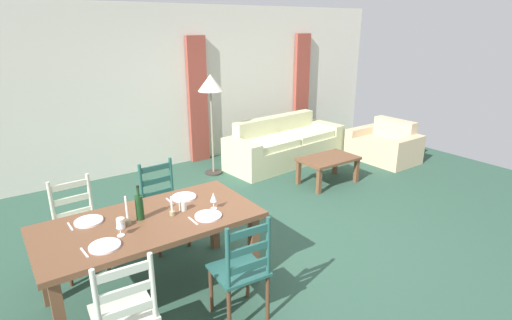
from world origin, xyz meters
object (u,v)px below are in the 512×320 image
(dining_table, at_px, (150,228))
(coffee_cup_secondary, at_px, (121,223))
(couch, at_px, (284,146))
(wine_glass_near_right, at_px, (213,198))
(coffee_cup_primary, at_px, (183,206))
(coffee_table, at_px, (328,162))
(dining_chair_far_left, at_px, (78,227))
(dining_chair_near_right, at_px, (242,270))
(standing_lamp, at_px, (211,89))
(armchair_upholstered, at_px, (385,146))
(dining_chair_far_right, at_px, (163,205))
(wine_glass_near_left, at_px, (120,223))
(wine_bottle, at_px, (139,207))
(dining_chair_near_left, at_px, (125,313))

(dining_table, height_order, coffee_cup_secondary, coffee_cup_secondary)
(dining_table, bearing_deg, couch, 34.30)
(wine_glass_near_right, height_order, coffee_cup_primary, wine_glass_near_right)
(dining_table, height_order, coffee_table, dining_table)
(dining_chair_far_left, bearing_deg, dining_chair_near_right, -59.10)
(couch, relative_size, standing_lamp, 1.43)
(armchair_upholstered, bearing_deg, coffee_cup_secondary, -165.72)
(dining_chair_far_right, relative_size, wine_glass_near_left, 5.96)
(dining_table, xyz_separation_m, dining_chair_far_right, (0.43, 0.78, -0.19))
(armchair_upholstered, xyz_separation_m, standing_lamp, (-2.97, 1.15, 1.16))
(coffee_cup_secondary, xyz_separation_m, couch, (3.58, 2.29, -0.50))
(wine_glass_near_right, xyz_separation_m, couch, (2.76, 2.41, -0.57))
(dining_table, bearing_deg, wine_bottle, 138.54)
(dining_chair_near_left, height_order, couch, dining_chair_near_left)
(coffee_table, distance_m, standing_lamp, 2.16)
(dining_chair_near_left, xyz_separation_m, coffee_cup_secondary, (0.23, 0.73, 0.32))
(couch, bearing_deg, wine_glass_near_right, -138.91)
(dining_chair_near_left, distance_m, coffee_table, 4.14)
(couch, bearing_deg, dining_chair_far_left, -158.47)
(dining_chair_near_right, distance_m, coffee_table, 3.33)
(coffee_cup_secondary, bearing_deg, dining_chair_near_right, -46.43)
(couch, bearing_deg, armchair_upholstered, -30.67)
(dining_chair_far_right, relative_size, wine_glass_near_right, 5.96)
(dining_chair_far_left, height_order, coffee_table, dining_chair_far_left)
(dining_chair_near_left, height_order, wine_glass_near_right, dining_chair_near_left)
(dining_chair_far_left, bearing_deg, couch, 21.53)
(coffee_table, bearing_deg, armchair_upholstered, 8.38)
(coffee_cup_secondary, height_order, coffee_table, coffee_cup_secondary)
(wine_bottle, bearing_deg, coffee_table, 16.91)
(couch, height_order, standing_lamp, standing_lamp)
(coffee_cup_primary, bearing_deg, standing_lamp, 55.88)
(wine_bottle, bearing_deg, dining_chair_far_left, 118.99)
(dining_table, relative_size, dining_chair_far_right, 1.98)
(coffee_cup_secondary, bearing_deg, dining_chair_near_left, -107.62)
(dining_chair_near_left, distance_m, wine_glass_near_right, 1.28)
(wine_glass_near_left, height_order, armchair_upholstered, wine_glass_near_left)
(dining_chair_near_right, xyz_separation_m, wine_glass_near_left, (-0.76, 0.62, 0.38))
(wine_glass_near_left, bearing_deg, dining_chair_far_right, 52.01)
(dining_chair_near_left, bearing_deg, armchair_upholstered, 20.67)
(coffee_table, bearing_deg, wine_glass_near_left, -161.25)
(wine_glass_near_right, bearing_deg, standing_lamp, 61.36)
(dining_chair_near_right, bearing_deg, coffee_table, 33.29)
(dining_chair_far_right, bearing_deg, dining_chair_near_left, -120.87)
(coffee_cup_secondary, height_order, armchair_upholstered, coffee_cup_secondary)
(dining_chair_far_right, bearing_deg, coffee_cup_secondary, -130.48)
(coffee_table, bearing_deg, dining_chair_near_left, -154.24)
(standing_lamp, bearing_deg, wine_bottle, -130.40)
(dining_chair_far_right, xyz_separation_m, wine_glass_near_left, (-0.72, -0.92, 0.38))
(coffee_cup_primary, distance_m, standing_lamp, 3.03)
(dining_table, xyz_separation_m, dining_chair_near_left, (-0.48, -0.74, -0.19))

